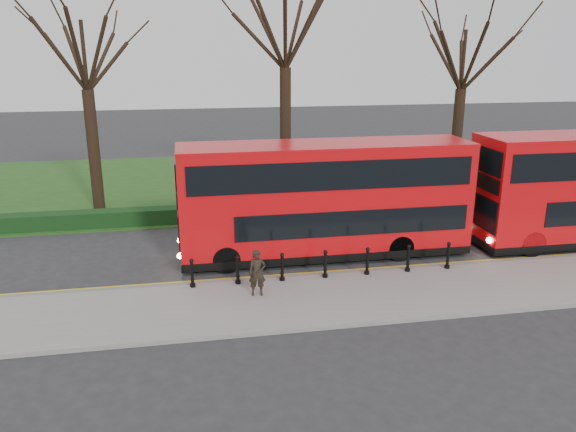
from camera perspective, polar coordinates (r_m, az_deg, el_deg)
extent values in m
plane|color=#28282B|center=(21.75, -0.80, -5.48)|extent=(120.00, 120.00, 0.00)
cube|color=gray|center=(19.02, 0.73, -8.65)|extent=(60.00, 4.00, 0.15)
cube|color=slate|center=(20.81, -0.33, -6.32)|extent=(60.00, 0.25, 0.16)
cube|color=#214918|center=(35.95, -4.81, 3.55)|extent=(60.00, 18.00, 0.06)
cube|color=black|center=(27.97, -3.13, 0.50)|extent=(60.00, 0.90, 0.80)
cube|color=yellow|center=(21.11, -0.48, -6.18)|extent=(60.00, 0.10, 0.01)
cube|color=yellow|center=(21.29, -0.57, -5.97)|extent=(60.00, 0.10, 0.01)
cylinder|color=black|center=(30.64, -19.12, 6.23)|extent=(0.60, 0.60, 6.21)
cylinder|color=black|center=(30.67, -0.26, 8.11)|extent=(0.60, 0.60, 7.21)
cylinder|color=black|center=(33.96, 16.73, 7.22)|extent=(0.60, 0.60, 5.98)
cylinder|color=black|center=(19.99, -9.71, -5.79)|extent=(0.15, 0.15, 1.00)
cylinder|color=black|center=(20.06, -5.13, -5.53)|extent=(0.15, 0.15, 1.00)
cylinder|color=black|center=(20.24, -0.60, -5.24)|extent=(0.15, 0.15, 1.00)
cylinder|color=black|center=(20.56, 3.81, -4.93)|extent=(0.15, 0.15, 1.00)
cylinder|color=black|center=(20.98, 8.06, -4.60)|extent=(0.15, 0.15, 1.00)
cylinder|color=black|center=(21.52, 12.11, -4.26)|extent=(0.15, 0.15, 1.00)
cylinder|color=black|center=(22.17, 15.94, -3.92)|extent=(0.15, 0.15, 1.00)
cube|color=red|center=(22.55, 3.81, 2.01)|extent=(11.59, 2.63, 4.27)
cube|color=black|center=(23.21, 3.70, -3.21)|extent=(11.61, 2.65, 0.32)
cube|color=black|center=(21.76, 6.77, -0.72)|extent=(9.27, 0.04, 1.00)
cube|color=black|center=(21.04, 4.75, 4.09)|extent=(10.96, 0.04, 1.11)
cube|color=black|center=(21.81, -11.17, 2.14)|extent=(0.06, 2.32, 0.58)
cylinder|color=black|center=(21.45, -6.27, -4.40)|extent=(1.05, 0.32, 1.05)
cylinder|color=black|center=(23.62, -6.70, -2.38)|extent=(1.05, 0.32, 1.05)
cylinder|color=black|center=(22.94, 11.34, -3.20)|extent=(1.05, 0.32, 1.05)
cylinder|color=black|center=(24.99, 9.41, -1.42)|extent=(1.05, 0.32, 1.05)
cube|color=black|center=(24.45, 19.26, 3.28)|extent=(0.06, 2.38, 0.59)
cylinder|color=black|center=(25.02, 23.55, -2.58)|extent=(1.08, 0.32, 1.08)
cylinder|color=black|center=(26.92, 20.81, -0.95)|extent=(1.08, 0.32, 1.08)
imported|color=black|center=(19.01, -3.14, -5.80)|extent=(0.60, 0.41, 1.60)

